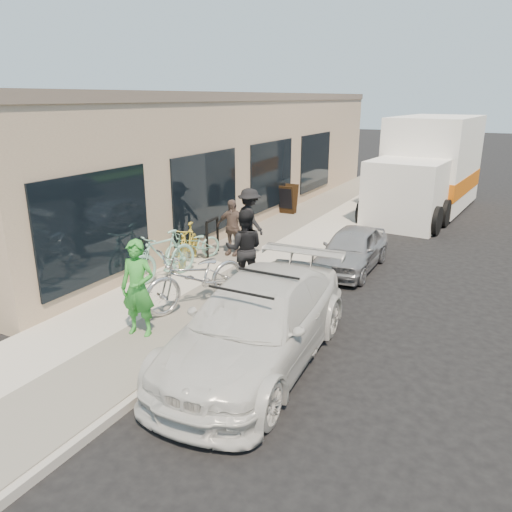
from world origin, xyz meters
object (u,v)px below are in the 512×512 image
at_px(sandwich_board, 287,199).
at_px(sedan_white, 257,323).
at_px(woman_rider, 138,288).
at_px(bystander_b, 232,227).
at_px(cruiser_bike_a, 163,256).
at_px(sedan_silver, 352,249).
at_px(bystander_a, 250,220).
at_px(cruiser_bike_c, 188,244).
at_px(cruiser_bike_b, 193,245).
at_px(bike_rack, 212,233).
at_px(man_standing, 244,249).
at_px(moving_truck, 428,171).
at_px(tandem_bike, 197,277).

relative_size(sandwich_board, sedan_white, 0.21).
xyz_separation_m(woman_rider, bystander_b, (-0.91, 4.69, -0.11)).
bearing_deg(cruiser_bike_a, woman_rider, -46.32).
bearing_deg(sedan_white, cruiser_bike_a, 145.30).
xyz_separation_m(sedan_silver, bystander_a, (-2.78, -0.16, 0.46)).
distance_m(cruiser_bike_a, cruiser_bike_c, 1.18).
relative_size(sedan_white, bystander_a, 2.87).
relative_size(woman_rider, cruiser_bike_c, 1.03).
distance_m(sedan_silver, cruiser_bike_c, 4.03).
xyz_separation_m(sandwich_board, cruiser_bike_a, (0.31, -7.41, 0.03)).
height_order(sedan_white, sedan_silver, sedan_white).
distance_m(woman_rider, cruiser_bike_b, 4.09).
xyz_separation_m(sedan_silver, cruiser_bike_a, (-3.42, -3.04, 0.17)).
height_order(bike_rack, sedan_white, sedan_white).
relative_size(sedan_silver, man_standing, 1.82).
xyz_separation_m(sedan_silver, cruiser_bike_c, (-3.57, -1.88, 0.12)).
bearing_deg(moving_truck, bystander_a, -107.60).
bearing_deg(bystander_a, tandem_bike, 133.03).
bearing_deg(sedan_white, woman_rider, -175.56).
bearing_deg(cruiser_bike_c, bike_rack, 63.57).
distance_m(bike_rack, man_standing, 2.48).
height_order(cruiser_bike_c, bystander_b, bystander_b).
height_order(tandem_bike, cruiser_bike_a, tandem_bike).
distance_m(moving_truck, bystander_b, 9.13).
relative_size(cruiser_bike_a, cruiser_bike_b, 1.15).
distance_m(woman_rider, bystander_a, 5.31).
bearing_deg(cruiser_bike_b, bike_rack, 102.00).
height_order(moving_truck, cruiser_bike_c, moving_truck).
bearing_deg(tandem_bike, cruiser_bike_a, 170.51).
xyz_separation_m(cruiser_bike_c, bystander_a, (0.79, 1.72, 0.34)).
distance_m(bike_rack, cruiser_bike_a, 2.09).
distance_m(bike_rack, woman_rider, 4.69).
relative_size(sandwich_board, man_standing, 0.59).
xyz_separation_m(tandem_bike, woman_rider, (-0.19, -1.47, 0.25)).
bearing_deg(bike_rack, tandem_bike, -62.60).
bearing_deg(moving_truck, cruiser_bike_c, -108.08).
distance_m(tandem_bike, bystander_b, 3.41).
xyz_separation_m(sedan_white, cruiser_bike_a, (-3.46, 2.08, 0.01)).
distance_m(cruiser_bike_b, bystander_a, 1.74).
relative_size(bike_rack, man_standing, 0.56).
height_order(sedan_white, man_standing, man_standing).
relative_size(cruiser_bike_c, bystander_b, 1.12).
bearing_deg(cruiser_bike_c, woman_rider, -86.35).
height_order(moving_truck, bystander_b, moving_truck).
xyz_separation_m(moving_truck, cruiser_bike_b, (-3.98, -9.36, -0.95)).
bearing_deg(moving_truck, woman_rider, -96.29).
xyz_separation_m(sandwich_board, sedan_silver, (3.73, -4.37, -0.14)).
xyz_separation_m(man_standing, cruiser_bike_b, (-1.99, 0.93, -0.43)).
distance_m(cruiser_bike_b, cruiser_bike_c, 0.24).
height_order(moving_truck, cruiser_bike_a, moving_truck).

